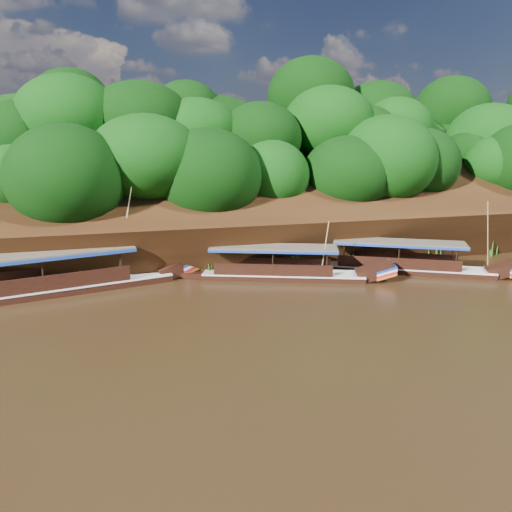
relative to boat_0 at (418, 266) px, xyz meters
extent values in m
plane|color=black|center=(-10.06, -6.21, -0.52)|extent=(160.00, 160.00, 0.00)
cube|color=black|center=(-10.06, 9.79, 2.98)|extent=(120.00, 16.12, 13.64)
cube|color=black|center=(-10.06, 19.79, -0.52)|extent=(120.00, 24.00, 12.00)
ellipsoid|color=#0A3E0A|center=(-16.06, 8.79, 2.98)|extent=(18.00, 8.00, 6.40)
ellipsoid|color=#0A3E0A|center=(-10.06, 16.79, 8.68)|extent=(24.00, 11.00, 8.40)
ellipsoid|color=#0A3E0A|center=(13.94, 8.29, 2.88)|extent=(18.00, 8.00, 6.00)
cube|color=black|center=(-0.63, 0.35, -0.52)|extent=(11.37, 7.57, 0.84)
cube|color=silver|center=(-0.63, 0.35, -0.12)|extent=(11.40, 7.63, 0.09)
cube|color=black|center=(5.21, -2.90, 0.13)|extent=(3.19, 2.70, 1.62)
cube|color=brown|center=(-1.28, 0.71, 1.72)|extent=(9.27, 6.58, 0.11)
cube|color=#173997|center=(-1.28, 0.71, 1.61)|extent=(9.27, 6.58, 0.17)
cylinder|color=tan|center=(3.60, -2.54, 2.55)|extent=(1.77, 1.34, 4.91)
cube|color=black|center=(-9.99, 1.25, -0.52)|extent=(11.18, 5.91, 0.84)
cube|color=silver|center=(-9.99, 1.25, -0.12)|extent=(11.20, 5.97, 0.09)
cube|color=black|center=(-4.12, -1.00, 0.14)|extent=(3.03, 2.38, 1.58)
cube|color=#173997|center=(-3.46, -1.25, 0.42)|extent=(1.86, 1.99, 0.57)
cube|color=red|center=(-3.46, -1.25, 0.10)|extent=(1.86, 1.99, 0.57)
cube|color=brown|center=(-10.65, 1.50, 1.73)|extent=(9.02, 5.33, 0.11)
cube|color=#173997|center=(-10.65, 1.50, 1.62)|extent=(9.02, 5.33, 0.17)
cylinder|color=tan|center=(-7.58, -0.27, 1.82)|extent=(0.28, 0.68, 3.79)
cube|color=black|center=(-24.87, 2.12, -0.52)|extent=(14.69, 5.80, 0.99)
cube|color=silver|center=(-24.87, 2.12, -0.04)|extent=(14.71, 5.87, 0.11)
cube|color=black|center=(-16.93, 4.06, 0.25)|extent=(3.75, 2.57, 1.95)
cube|color=#173997|center=(-16.05, 4.27, 0.58)|extent=(2.18, 2.26, 0.73)
cube|color=red|center=(-16.05, 4.27, 0.21)|extent=(2.18, 2.26, 0.73)
cube|color=brown|center=(-25.76, 1.91, 2.14)|extent=(11.71, 5.40, 0.13)
cube|color=#173997|center=(-25.76, 1.91, 2.00)|extent=(11.71, 5.40, 0.20)
cylinder|color=tan|center=(-20.54, 2.95, 3.02)|extent=(1.33, 1.19, 5.89)
cone|color=#27681A|center=(-24.15, 3.44, 0.46)|extent=(1.50, 1.50, 1.95)
cone|color=#27681A|center=(-14.98, 3.34, 0.31)|extent=(1.50, 1.50, 1.65)
cone|color=#27681A|center=(-8.64, 2.84, 0.41)|extent=(1.50, 1.50, 1.86)
cone|color=#27681A|center=(-3.54, 3.25, 0.36)|extent=(1.50, 1.50, 1.75)
cone|color=#27681A|center=(3.74, 3.65, 0.37)|extent=(1.50, 1.50, 1.78)
cone|color=#27681A|center=(9.62, 3.35, 0.29)|extent=(1.50, 1.50, 1.62)
camera|label=1|loc=(-21.24, -30.59, 8.92)|focal=35.00mm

